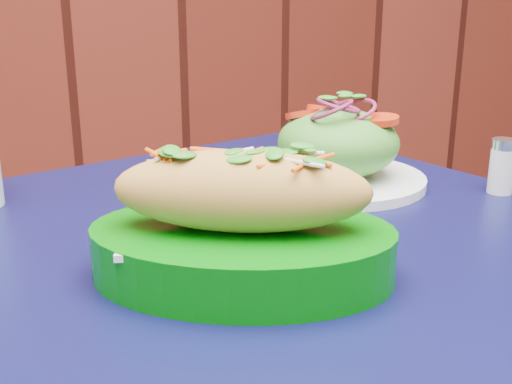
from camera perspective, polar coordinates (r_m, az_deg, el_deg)
name	(u,v)px	position (r m, az deg, el deg)	size (l,w,h in m)	color
cafe_table	(252,332)	(0.66, -0.38, -12.36)	(1.01, 1.01, 0.75)	black
banh_mi_basket	(242,227)	(0.55, -1.25, -3.11)	(0.31, 0.27, 0.12)	#016706
salad_plate	(338,150)	(0.83, 7.27, 3.75)	(0.23, 0.23, 0.11)	white
salt_shaker	(502,166)	(0.84, 21.03, 2.15)	(0.03, 0.03, 0.07)	white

